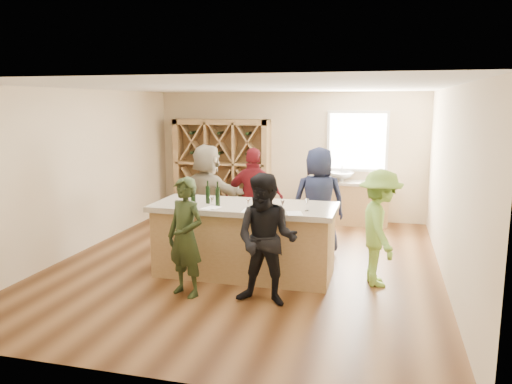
% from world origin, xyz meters
% --- Properties ---
extents(floor, '(6.00, 7.00, 0.10)m').
position_xyz_m(floor, '(0.00, 0.00, -0.05)').
color(floor, brown).
rests_on(floor, ground).
extents(ceiling, '(6.00, 7.00, 0.10)m').
position_xyz_m(ceiling, '(0.00, 0.00, 2.85)').
color(ceiling, white).
rests_on(ceiling, ground).
extents(wall_back, '(6.00, 0.10, 2.80)m').
position_xyz_m(wall_back, '(0.00, 3.55, 1.40)').
color(wall_back, beige).
rests_on(wall_back, ground).
extents(wall_front, '(6.00, 0.10, 2.80)m').
position_xyz_m(wall_front, '(0.00, -3.55, 1.40)').
color(wall_front, beige).
rests_on(wall_front, ground).
extents(wall_left, '(0.10, 7.00, 2.80)m').
position_xyz_m(wall_left, '(-3.05, 0.00, 1.40)').
color(wall_left, beige).
rests_on(wall_left, ground).
extents(wall_right, '(0.10, 7.00, 2.80)m').
position_xyz_m(wall_right, '(3.05, 0.00, 1.40)').
color(wall_right, beige).
rests_on(wall_right, ground).
extents(window_frame, '(1.30, 0.06, 1.30)m').
position_xyz_m(window_frame, '(1.50, 3.47, 1.75)').
color(window_frame, white).
rests_on(window_frame, wall_back).
extents(window_pane, '(1.18, 0.01, 1.18)m').
position_xyz_m(window_pane, '(1.50, 3.44, 1.75)').
color(window_pane, white).
rests_on(window_pane, wall_back).
extents(wine_rack, '(2.20, 0.45, 2.20)m').
position_xyz_m(wine_rack, '(-1.50, 3.27, 1.10)').
color(wine_rack, '#9F7B4C').
rests_on(wine_rack, floor).
extents(back_counter_base, '(1.60, 0.58, 0.86)m').
position_xyz_m(back_counter_base, '(1.40, 3.20, 0.43)').
color(back_counter_base, '#9F7B4C').
rests_on(back_counter_base, floor).
extents(back_counter_top, '(1.70, 0.62, 0.06)m').
position_xyz_m(back_counter_top, '(1.40, 3.20, 0.89)').
color(back_counter_top, '#B3A793').
rests_on(back_counter_top, back_counter_base).
extents(sink, '(0.54, 0.54, 0.19)m').
position_xyz_m(sink, '(1.20, 3.20, 1.01)').
color(sink, silver).
rests_on(sink, back_counter_top).
extents(faucet, '(0.02, 0.02, 0.30)m').
position_xyz_m(faucet, '(1.20, 3.38, 1.07)').
color(faucet, silver).
rests_on(faucet, back_counter_top).
extents(tasting_counter_base, '(2.60, 1.00, 1.00)m').
position_xyz_m(tasting_counter_base, '(0.09, -0.47, 0.50)').
color(tasting_counter_base, '#9F7B4C').
rests_on(tasting_counter_base, floor).
extents(tasting_counter_top, '(2.72, 1.12, 0.08)m').
position_xyz_m(tasting_counter_top, '(0.09, -0.47, 1.04)').
color(tasting_counter_top, '#B3A793').
rests_on(tasting_counter_top, tasting_counter_base).
extents(wine_bottle_a, '(0.10, 0.10, 0.30)m').
position_xyz_m(wine_bottle_a, '(-0.76, -0.66, 1.23)').
color(wine_bottle_a, black).
rests_on(wine_bottle_a, tasting_counter_top).
extents(wine_bottle_b, '(0.09, 0.09, 0.29)m').
position_xyz_m(wine_bottle_b, '(-0.62, -0.70, 1.22)').
color(wine_bottle_b, black).
rests_on(wine_bottle_b, tasting_counter_top).
extents(wine_bottle_c, '(0.09, 0.09, 0.26)m').
position_xyz_m(wine_bottle_c, '(-0.45, -0.54, 1.21)').
color(wine_bottle_c, black).
rests_on(wine_bottle_c, tasting_counter_top).
extents(wine_bottle_d, '(0.08, 0.08, 0.28)m').
position_xyz_m(wine_bottle_d, '(-0.25, -0.67, 1.22)').
color(wine_bottle_d, black).
rests_on(wine_bottle_d, tasting_counter_top).
extents(wine_glass_a, '(0.08, 0.08, 0.19)m').
position_xyz_m(wine_glass_a, '(-0.24, -0.96, 1.17)').
color(wine_glass_a, white).
rests_on(wine_glass_a, tasting_counter_top).
extents(wine_glass_b, '(0.07, 0.07, 0.17)m').
position_xyz_m(wine_glass_b, '(0.29, -0.96, 1.16)').
color(wine_glass_b, white).
rests_on(wine_glass_b, tasting_counter_top).
extents(wine_glass_c, '(0.08, 0.08, 0.17)m').
position_xyz_m(wine_glass_c, '(0.76, -0.93, 1.17)').
color(wine_glass_c, white).
rests_on(wine_glass_c, tasting_counter_top).
extents(wine_glass_d, '(0.07, 0.07, 0.19)m').
position_xyz_m(wine_glass_d, '(0.50, -0.65, 1.17)').
color(wine_glass_d, white).
rests_on(wine_glass_d, tasting_counter_top).
extents(wine_glass_e, '(0.07, 0.07, 0.16)m').
position_xyz_m(wine_glass_e, '(1.06, -0.69, 1.16)').
color(wine_glass_e, white).
rests_on(wine_glass_e, tasting_counter_top).
extents(tasting_menu_a, '(0.27, 0.32, 0.00)m').
position_xyz_m(tasting_menu_a, '(-0.29, -0.83, 1.08)').
color(tasting_menu_a, white).
rests_on(tasting_menu_a, tasting_counter_top).
extents(tasting_menu_b, '(0.24, 0.32, 0.00)m').
position_xyz_m(tasting_menu_b, '(0.30, -0.86, 1.08)').
color(tasting_menu_b, white).
rests_on(tasting_menu_b, tasting_counter_top).
extents(tasting_menu_c, '(0.28, 0.33, 0.00)m').
position_xyz_m(tasting_menu_c, '(0.93, -0.89, 1.08)').
color(tasting_menu_c, white).
rests_on(tasting_menu_c, tasting_counter_top).
extents(person_near_left, '(0.70, 0.61, 1.61)m').
position_xyz_m(person_near_left, '(-0.44, -1.46, 0.80)').
color(person_near_left, '#263319').
rests_on(person_near_left, floor).
extents(person_near_right, '(0.85, 0.50, 1.70)m').
position_xyz_m(person_near_right, '(0.68, -1.49, 0.85)').
color(person_near_right, black).
rests_on(person_near_right, floor).
extents(person_server, '(0.72, 1.16, 1.66)m').
position_xyz_m(person_server, '(2.06, -0.40, 0.83)').
color(person_server, '#8CC64C').
rests_on(person_server, floor).
extents(person_far_mid, '(1.08, 0.58, 1.80)m').
position_xyz_m(person_far_mid, '(-0.09, 0.80, 0.90)').
color(person_far_mid, '#590F14').
rests_on(person_far_mid, floor).
extents(person_far_right, '(1.03, 0.82, 1.84)m').
position_xyz_m(person_far_right, '(1.03, 0.85, 0.92)').
color(person_far_right, '#191E38').
rests_on(person_far_right, floor).
extents(person_far_left, '(1.82, 1.21, 1.85)m').
position_xyz_m(person_far_left, '(-0.99, 0.90, 0.92)').
color(person_far_left, gray).
rests_on(person_far_left, floor).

